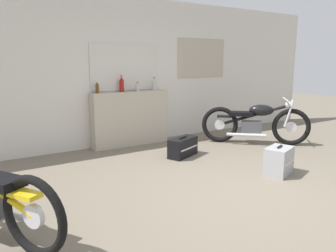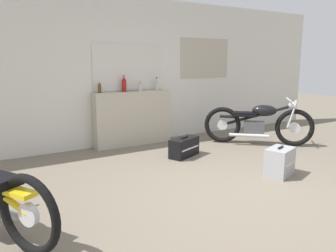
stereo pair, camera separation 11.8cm
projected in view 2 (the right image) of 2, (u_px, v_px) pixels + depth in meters
The scene contains 10 objects.
ground_plane at pixel (241, 195), 3.97m from camera, with size 24.00×24.00×0.00m, color #706656.
wall_back at pixel (131, 72), 6.34m from camera, with size 10.00×0.07×2.80m.
sill_counter at pixel (133, 118), 6.33m from camera, with size 1.53×0.28×1.04m.
bottle_leftmost at pixel (100, 88), 5.92m from camera, with size 0.06×0.06×0.22m.
bottle_left_center at pixel (124, 84), 6.17m from camera, with size 0.09×0.09×0.31m.
bottle_center at pixel (140, 87), 6.25m from camera, with size 0.09×0.09×0.19m.
bottle_right_center at pixel (157, 85), 6.46m from camera, with size 0.08×0.08×0.26m.
motorcycle_black at pixel (258, 123), 6.36m from camera, with size 1.56×1.50×0.91m.
hard_case_black at pixel (184, 147), 5.58m from camera, with size 0.64×0.45×0.35m.
hard_case_silver at pixel (280, 162), 4.64m from camera, with size 0.52×0.43×0.42m.
Camera 2 is at (-2.68, -2.74, 1.59)m, focal length 35.00 mm.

